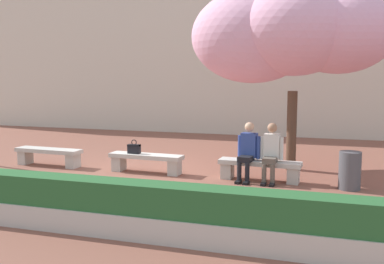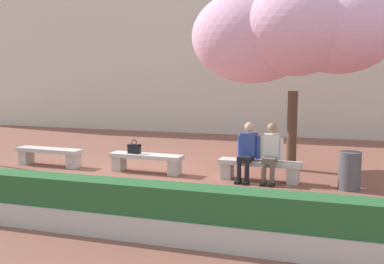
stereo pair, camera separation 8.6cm
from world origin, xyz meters
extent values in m
plane|color=brown|center=(0.00, 0.00, 0.00)|extent=(100.00, 100.00, 0.00)
cube|color=beige|center=(0.00, 9.40, 3.73)|extent=(28.00, 4.00, 7.46)
cube|color=#BCB7AD|center=(-2.72, 0.00, 0.40)|extent=(1.83, 0.49, 0.10)
cube|color=#BCB7AD|center=(-3.46, 0.03, 0.17)|extent=(0.25, 0.35, 0.35)
cube|color=#BCB7AD|center=(-1.98, -0.03, 0.17)|extent=(0.25, 0.35, 0.35)
cube|color=#BCB7AD|center=(0.00, 0.00, 0.40)|extent=(1.83, 0.49, 0.10)
cube|color=#BCB7AD|center=(-0.74, 0.03, 0.17)|extent=(0.25, 0.35, 0.35)
cube|color=#BCB7AD|center=(0.74, -0.03, 0.17)|extent=(0.25, 0.35, 0.35)
cube|color=#BCB7AD|center=(2.72, 0.00, 0.40)|extent=(1.83, 0.49, 0.10)
cube|color=#BCB7AD|center=(1.98, 0.03, 0.17)|extent=(0.25, 0.35, 0.35)
cube|color=#BCB7AD|center=(3.46, -0.03, 0.17)|extent=(0.25, 0.35, 0.35)
cube|color=black|center=(2.33, -0.41, 0.03)|extent=(0.13, 0.23, 0.06)
cylinder|color=black|center=(2.33, -0.35, 0.24)|extent=(0.10, 0.10, 0.42)
cube|color=black|center=(2.50, -0.43, 0.03)|extent=(0.13, 0.23, 0.06)
cylinder|color=black|center=(2.51, -0.37, 0.24)|extent=(0.10, 0.10, 0.42)
cube|color=black|center=(2.45, -0.18, 0.51)|extent=(0.33, 0.43, 0.12)
cube|color=#2D4289|center=(2.47, 0.04, 0.78)|extent=(0.36, 0.26, 0.54)
sphere|color=tan|center=(2.47, 0.04, 1.19)|extent=(0.21, 0.21, 0.21)
cylinder|color=#2D4289|center=(2.26, 0.05, 0.74)|extent=(0.09, 0.09, 0.50)
cylinder|color=#2D4289|center=(2.68, -0.01, 0.74)|extent=(0.09, 0.09, 0.50)
cube|color=black|center=(2.87, -0.42, 0.03)|extent=(0.11, 0.22, 0.06)
cylinder|color=brown|center=(2.87, -0.36, 0.24)|extent=(0.10, 0.10, 0.42)
cube|color=black|center=(3.05, -0.42, 0.03)|extent=(0.11, 0.22, 0.06)
cylinder|color=brown|center=(3.05, -0.36, 0.24)|extent=(0.10, 0.10, 0.42)
cube|color=brown|center=(2.97, -0.18, 0.51)|extent=(0.29, 0.41, 0.12)
cube|color=silver|center=(2.97, 0.04, 0.78)|extent=(0.35, 0.23, 0.54)
sphere|color=#A37556|center=(2.97, 0.04, 1.19)|extent=(0.21, 0.21, 0.21)
cylinder|color=silver|center=(2.76, 0.03, 0.74)|extent=(0.09, 0.09, 0.50)
cylinder|color=silver|center=(3.18, 0.01, 0.74)|extent=(0.09, 0.09, 0.50)
cube|color=black|center=(-0.31, 0.00, 0.56)|extent=(0.30, 0.14, 0.22)
cube|color=black|center=(-0.31, -0.01, 0.65)|extent=(0.30, 0.15, 0.04)
torus|color=black|center=(-0.31, 0.00, 0.72)|extent=(0.14, 0.02, 0.14)
cylinder|color=#513828|center=(3.27, 1.42, 0.97)|extent=(0.24, 0.24, 1.94)
ellipsoid|color=#EAA8C6|center=(3.27, 1.42, 3.38)|extent=(2.89, 3.17, 2.17)
ellipsoid|color=#EAA8C6|center=(2.26, 1.52, 3.28)|extent=(3.08, 2.81, 2.31)
ellipsoid|color=#EAA8C6|center=(4.28, 1.58, 3.35)|extent=(2.66, 2.67, 2.00)
cube|color=#BCB7AD|center=(0.00, -3.99, 0.18)|extent=(10.82, 0.50, 0.36)
cube|color=#285B2D|center=(0.00, -3.99, 0.58)|extent=(10.72, 0.44, 0.44)
cylinder|color=#4C4C51|center=(4.59, -0.20, 0.39)|extent=(0.44, 0.44, 0.78)
camera|label=1|loc=(4.23, -9.73, 2.32)|focal=42.00mm
camera|label=2|loc=(4.31, -9.70, 2.32)|focal=42.00mm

